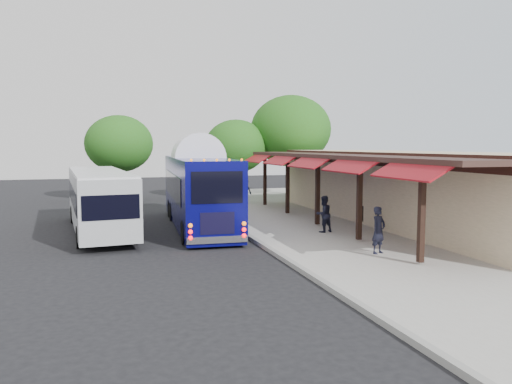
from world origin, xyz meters
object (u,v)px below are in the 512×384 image
object	(u,v)px
ped_d	(244,190)
sign_board	(361,214)
city_bus	(99,198)
ped_b	(324,214)
ped_c	(223,197)
coach_bus	(198,187)
ped_a	(379,230)

from	to	relation	value
ped_d	sign_board	bearing A→B (deg)	83.73
city_bus	ped_b	world-z (taller)	city_bus
city_bus	ped_d	size ratio (longest dim) A/B	6.43
city_bus	ped_c	distance (m)	7.52
ped_b	ped_c	bearing A→B (deg)	-85.44
coach_bus	city_bus	world-z (taller)	coach_bus
ped_b	sign_board	xyz separation A→B (m)	(1.41, -0.69, 0.02)
coach_bus	ped_b	world-z (taller)	coach_bus
ped_d	ped_b	bearing A→B (deg)	77.35
ped_a	ped_c	world-z (taller)	ped_c
sign_board	ped_c	bearing A→B (deg)	125.88
city_bus	sign_board	world-z (taller)	city_bus
ped_c	ped_a	bearing A→B (deg)	63.91
city_bus	ped_c	bearing A→B (deg)	23.51
coach_bus	ped_b	bearing A→B (deg)	-36.40
sign_board	ped_a	bearing A→B (deg)	-100.81
city_bus	ped_a	distance (m)	12.56
ped_a	ped_b	bearing A→B (deg)	68.01
ped_d	sign_board	world-z (taller)	ped_d
coach_bus	ped_a	world-z (taller)	coach_bus
coach_bus	sign_board	distance (m)	7.76
city_bus	sign_board	size ratio (longest dim) A/B	8.71
sign_board	city_bus	bearing A→B (deg)	165.91
ped_a	coach_bus	bearing A→B (deg)	97.38
ped_c	ped_d	bearing A→B (deg)	-158.93
city_bus	ped_d	bearing A→B (deg)	35.77
ped_a	ped_d	world-z (taller)	ped_a
ped_c	sign_board	world-z (taller)	ped_c
ped_c	ped_d	distance (m)	4.85
ped_c	sign_board	distance (m)	9.18
coach_bus	sign_board	size ratio (longest dim) A/B	9.36
ped_a	city_bus	bearing A→B (deg)	115.64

